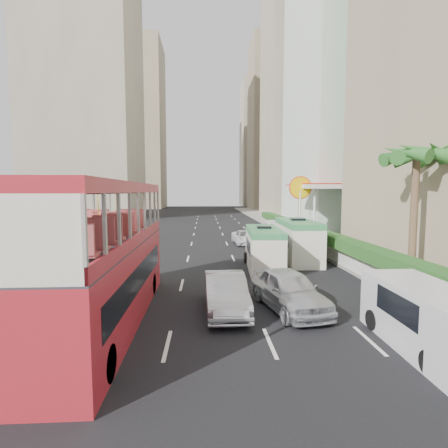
{
  "coord_description": "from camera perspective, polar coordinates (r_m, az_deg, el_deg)",
  "views": [
    {
      "loc": [
        -2.44,
        -12.46,
        4.74
      ],
      "look_at": [
        -1.5,
        4.0,
        3.2
      ],
      "focal_mm": 28.0,
      "sensor_mm": 36.0,
      "label": 1
    }
  ],
  "objects": [
    {
      "name": "ground_plane",
      "position": [
        13.55,
        7.58,
        -15.19
      ],
      "size": [
        200.0,
        200.0,
        0.0
      ],
      "primitive_type": "plane",
      "color": "black",
      "rests_on": "ground"
    },
    {
      "name": "double_decker_bus",
      "position": [
        13.14,
        -19.0,
        -4.64
      ],
      "size": [
        2.5,
        11.0,
        5.06
      ],
      "primitive_type": "cube",
      "color": "#B42029",
      "rests_on": "ground"
    },
    {
      "name": "car_silver_lane_a",
      "position": [
        14.29,
        0.26,
        -14.04
      ],
      "size": [
        1.69,
        4.54,
        1.48
      ],
      "primitive_type": "imported",
      "rotation": [
        0.0,
        0.0,
        0.03
      ],
      "color": "silver",
      "rests_on": "ground"
    },
    {
      "name": "car_silver_lane_b",
      "position": [
        14.71,
        10.49,
        -13.55
      ],
      "size": [
        2.83,
        5.02,
        1.61
      ],
      "primitive_type": "imported",
      "rotation": [
        0.0,
        0.0,
        0.2
      ],
      "color": "silver",
      "rests_on": "ground"
    },
    {
      "name": "van_asset",
      "position": [
        31.7,
        3.5,
        -3.27
      ],
      "size": [
        2.35,
        4.5,
        1.21
      ],
      "primitive_type": "imported",
      "rotation": [
        0.0,
        0.0,
        0.08
      ],
      "color": "silver",
      "rests_on": "ground"
    },
    {
      "name": "minibus_near",
      "position": [
        21.45,
        6.51,
        -4.05
      ],
      "size": [
        2.25,
        5.77,
        2.51
      ],
      "primitive_type": "cube",
      "rotation": [
        0.0,
        0.0,
        -0.06
      ],
      "color": "silver",
      "rests_on": "ground"
    },
    {
      "name": "minibus_far",
      "position": [
        24.56,
        11.9,
        -2.64
      ],
      "size": [
        2.29,
        6.3,
        2.76
      ],
      "primitive_type": "cube",
      "rotation": [
        0.0,
        0.0,
        -0.03
      ],
      "color": "silver",
      "rests_on": "ground"
    },
    {
      "name": "panel_van_near",
      "position": [
        12.39,
        30.18,
        -13.17
      ],
      "size": [
        2.0,
        4.82,
        1.92
      ],
      "primitive_type": "cube",
      "rotation": [
        0.0,
        0.0,
        -0.02
      ],
      "color": "silver",
      "rests_on": "ground"
    },
    {
      "name": "panel_van_far",
      "position": [
        34.12,
        8.34,
        -1.16
      ],
      "size": [
        2.39,
        4.74,
        1.82
      ],
      "primitive_type": "cube",
      "rotation": [
        0.0,
        0.0,
        -0.13
      ],
      "color": "silver",
      "rests_on": "ground"
    },
    {
      "name": "sidewalk",
      "position": [
        39.44,
        13.63,
        -1.58
      ],
      "size": [
        6.0,
        120.0,
        0.18
      ],
      "primitive_type": "cube",
      "color": "#99968C",
      "rests_on": "ground"
    },
    {
      "name": "kerb_wall",
      "position": [
        28.12,
        14.68,
        -3.14
      ],
      "size": [
        0.3,
        44.0,
        1.0
      ],
      "primitive_type": "cube",
      "color": "silver",
      "rests_on": "sidewalk"
    },
    {
      "name": "hedge",
      "position": [
        28.01,
        14.72,
        -1.42
      ],
      "size": [
        1.1,
        44.0,
        0.7
      ],
      "primitive_type": "cube",
      "color": "#2D6626",
      "rests_on": "kerb_wall"
    },
    {
      "name": "palm_tree",
      "position": [
        19.43,
        28.55,
        0.67
      ],
      "size": [
        0.36,
        0.36,
        6.4
      ],
      "primitive_type": "cylinder",
      "color": "brown",
      "rests_on": "sidewalk"
    },
    {
      "name": "shell_station",
      "position": [
        37.63,
        16.06,
        2.1
      ],
      "size": [
        6.5,
        8.0,
        5.5
      ],
      "primitive_type": "cube",
      "color": "silver",
      "rests_on": "ground"
    },
    {
      "name": "tower_stripe",
      "position": [
        56.25,
        21.5,
        30.54
      ],
      "size": [
        16.0,
        18.0,
        58.0
      ],
      "primitive_type": "cube",
      "color": "white",
      "rests_on": "ground"
    },
    {
      "name": "tower_mid",
      "position": [
        76.11,
        13.31,
        20.64
      ],
      "size": [
        16.0,
        16.0,
        50.0
      ],
      "primitive_type": "cube",
      "color": "#B2A58C",
      "rests_on": "ground"
    },
    {
      "name": "tower_far_a",
      "position": [
        97.97,
        8.54,
        15.43
      ],
      "size": [
        14.0,
        14.0,
        44.0
      ],
      "primitive_type": "cube",
      "color": "tan",
      "rests_on": "ground"
    },
    {
      "name": "tower_far_b",
      "position": [
        119.05,
        6.32,
        12.67
      ],
      "size": [
        14.0,
        14.0,
        40.0
      ],
      "primitive_type": "cube",
      "color": "#B2A58C",
      "rests_on": "ground"
    },
    {
      "name": "tower_left_a",
      "position": [
        73.94,
        -21.67,
        21.69
      ],
      "size": [
        18.0,
        18.0,
        52.0
      ],
      "primitive_type": "cube",
      "color": "#B2A58C",
      "rests_on": "ground"
    },
    {
      "name": "tower_left_b",
      "position": [
        105.89,
        -14.36,
        15.11
      ],
      "size": [
        16.0,
        16.0,
        46.0
      ],
      "primitive_type": "cube",
      "color": "tan",
      "rests_on": "ground"
    }
  ]
}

